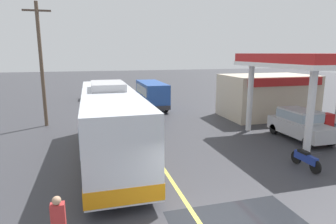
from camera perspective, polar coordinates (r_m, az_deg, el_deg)
ground at (r=27.09m, az=-8.72°, el=0.64°), size 120.00×120.00×0.00m
lane_divider_stripe at (r=22.24m, az=-7.18°, el=-1.72°), size 0.16×50.00×0.01m
coach_bus_main at (r=14.09m, az=-11.38°, el=-2.53°), size 2.60×11.04×3.69m
gas_station_roadside at (r=22.92m, az=22.10°, el=4.57°), size 9.10×11.95×5.10m
car_at_pump at (r=18.90m, az=24.83°, el=-1.98°), size 1.70×4.20×1.82m
minibus_opposing_lane at (r=26.96m, az=-3.25°, el=3.87°), size 2.04×6.13×2.44m
motorcycle_parked_forecourt at (r=14.45m, az=25.74°, el=-8.41°), size 0.55×1.80×0.92m
pedestrian_near_pump at (r=18.31m, az=25.26°, el=-2.69°), size 0.55×0.22×1.66m
car_trailing_behind_bus at (r=33.59m, az=-14.46°, el=4.28°), size 1.70×4.20×1.82m
utility_pole_roadside at (r=21.81m, az=-23.96°, el=8.88°), size 1.80×0.24×8.50m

